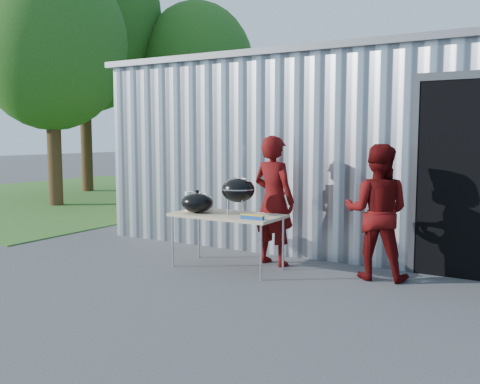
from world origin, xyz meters
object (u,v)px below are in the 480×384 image
Objects in this scene: folding_table at (227,217)px; person_bystander at (377,212)px; kettle_grill at (238,184)px; person_cook at (274,201)px.

folding_table is 0.88× the size of person_bystander.
person_cook is (0.26, 0.53, -0.26)m from kettle_grill.
folding_table is 1.59× the size of kettle_grill.
person_cook is 1.46m from person_bystander.
person_cook is (0.44, 0.52, 0.20)m from folding_table.
kettle_grill is (0.18, -0.01, 0.46)m from folding_table.
folding_table is at bearing 177.74° from kettle_grill.
kettle_grill is at bearing 8.19° from person_bystander.
person_bystander reaches higher than kettle_grill.
person_bystander is (1.73, 0.52, -0.31)m from kettle_grill.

